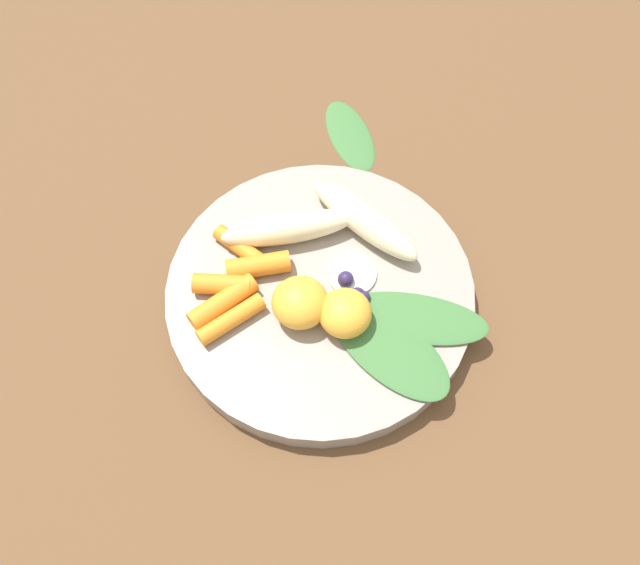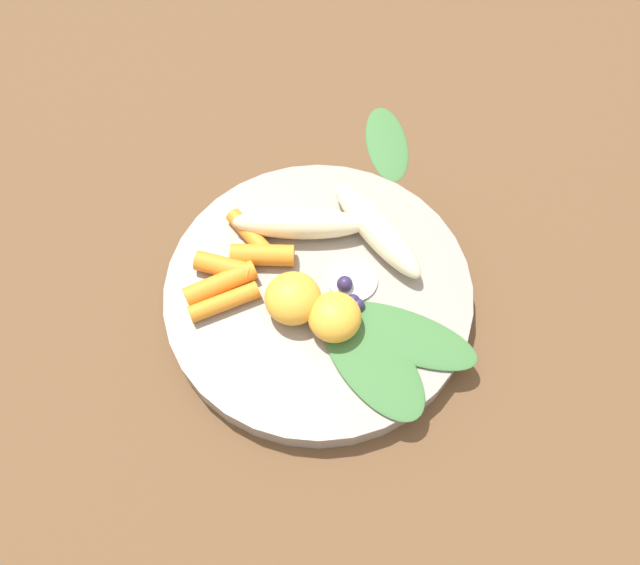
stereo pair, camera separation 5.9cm
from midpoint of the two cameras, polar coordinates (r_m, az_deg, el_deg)
The scene contains 16 objects.
ground_plane at distance 0.62m, azimuth 2.71°, elevation -1.73°, with size 2.40×2.40×0.00m, color brown.
bowl at distance 0.61m, azimuth 2.76°, elevation -1.23°, with size 0.27×0.27×0.02m, color gray.
banana_peeled_left at distance 0.61m, azimuth 1.14°, elevation 4.75°, with size 0.12×0.03×0.03m, color beige.
banana_peeled_right at distance 0.61m, azimuth 7.65°, elevation 4.23°, with size 0.12×0.03×0.03m, color beige.
orange_segment_near at distance 0.57m, azimuth 4.35°, elevation -3.20°, with size 0.05×0.05×0.03m, color #F4A833.
orange_segment_far at distance 0.57m, azimuth 0.79°, elevation -1.61°, with size 0.05×0.05×0.04m, color #F4A833.
carrot_front at distance 0.62m, azimuth -3.11°, elevation 3.90°, with size 0.01×0.01×0.05m, color orange.
carrot_mid_left at distance 0.60m, azimuth -1.95°, elevation 2.07°, with size 0.02×0.02×0.06m, color orange.
carrot_mid_right at distance 0.60m, azimuth -5.23°, elevation 1.08°, with size 0.02×0.02×0.05m, color orange.
carrot_rear at distance 0.59m, azimuth -5.44°, elevation -0.26°, with size 0.02×0.02×0.06m, color orange.
carrot_small at distance 0.58m, azimuth -5.10°, elevation -1.91°, with size 0.02×0.02×0.06m, color orange.
blueberry_pile at distance 0.59m, azimuth 5.50°, elevation -1.62°, with size 0.02×0.04×0.01m.
coconut_shred_patch at distance 0.60m, azimuth 5.70°, elevation -0.03°, with size 0.04×0.04×0.00m, color white.
kale_leaf_left at distance 0.57m, azimuth 7.52°, elevation -6.76°, with size 0.12×0.06×0.01m, color #3D7038.
kale_leaf_right at distance 0.58m, azimuth 10.07°, elevation -4.67°, with size 0.13×0.05×0.01m, color #3D7038.
kale_leaf_stray at distance 0.72m, azimuth 8.14°, elevation 11.43°, with size 0.10×0.04×0.01m, color #3D7038.
Camera 2 is at (-0.00, -0.28, 0.55)m, focal length 38.06 mm.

